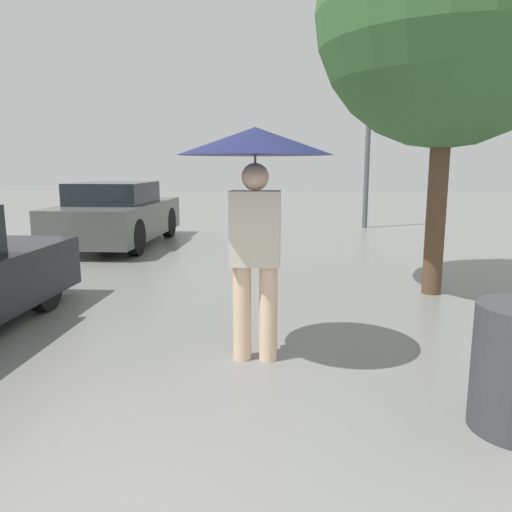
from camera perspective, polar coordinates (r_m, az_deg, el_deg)
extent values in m
cylinder|color=beige|center=(4.17, -1.60, -6.48)|extent=(0.15, 0.15, 0.81)
cylinder|color=beige|center=(4.15, 1.42, -6.55)|extent=(0.15, 0.15, 0.81)
cube|color=beige|center=(4.01, -0.10, 3.15)|extent=(0.40, 0.23, 0.60)
sphere|color=beige|center=(3.98, -0.10, 9.03)|extent=(0.22, 0.22, 0.22)
cylinder|color=#515456|center=(3.99, -0.10, 6.86)|extent=(0.02, 0.02, 0.64)
cone|color=#191E4C|center=(3.99, -0.10, 13.00)|extent=(1.23, 1.23, 0.21)
cylinder|color=black|center=(6.05, -23.12, -3.18)|extent=(0.18, 0.56, 0.56)
cube|color=#4C514C|center=(10.54, -15.46, 4.06)|extent=(1.63, 3.82, 0.67)
cube|color=black|center=(10.32, -15.97, 6.95)|extent=(1.39, 1.72, 0.42)
cylinder|color=black|center=(11.92, -16.82, 3.77)|extent=(0.18, 0.66, 0.66)
cylinder|color=black|center=(11.47, -9.96, 3.82)|extent=(0.18, 0.66, 0.66)
cylinder|color=black|center=(9.77, -21.81, 2.10)|extent=(0.18, 0.66, 0.66)
cylinder|color=black|center=(9.21, -13.59, 2.10)|extent=(0.18, 0.66, 0.66)
cylinder|color=brown|center=(6.58, 20.01, 6.59)|extent=(0.24, 0.24, 2.50)
sphere|color=#386633|center=(6.80, 21.21, 24.54)|extent=(3.10, 3.10, 3.10)
cylinder|color=#515456|center=(13.25, 12.64, 12.27)|extent=(0.13, 0.13, 4.21)
sphere|color=beige|center=(13.52, 13.04, 21.71)|extent=(0.39, 0.39, 0.39)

